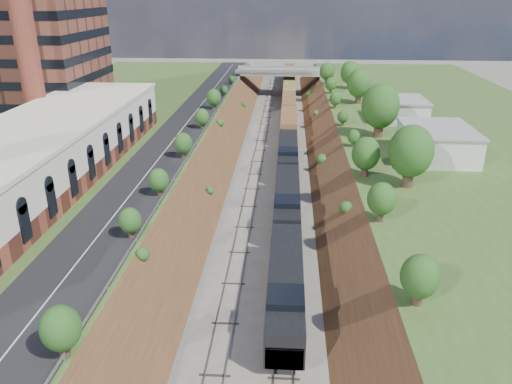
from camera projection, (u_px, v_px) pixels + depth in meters
name	position (u px, v px, depth m)	size (l,w,h in m)	color
platform_left	(73.00, 149.00, 82.70)	(44.00, 180.00, 5.00)	#405623
platform_right	(481.00, 158.00, 78.72)	(44.00, 180.00, 5.00)	#405623
embankment_left	(205.00, 167.00, 82.31)	(7.07, 180.00, 7.07)	brown
embankment_right	(339.00, 169.00, 80.99)	(7.07, 180.00, 7.07)	brown
rail_left_track	(256.00, 167.00, 81.77)	(1.58, 180.00, 0.18)	gray
rail_right_track	(288.00, 168.00, 81.46)	(1.58, 180.00, 0.18)	gray
road	(177.00, 136.00, 80.69)	(8.00, 180.00, 0.10)	black
guardrail	(201.00, 134.00, 80.07)	(0.10, 171.00, 0.70)	#99999E
commercial_building	(33.00, 156.00, 59.79)	(14.30, 62.30, 7.00)	brown
smokestack	(20.00, 6.00, 70.74)	(3.20, 3.20, 40.00)	brown
overpass	(280.00, 77.00, 137.16)	(24.50, 8.30, 7.40)	gray
white_building_near	(437.00, 143.00, 70.21)	(9.00, 12.00, 4.00)	silver
white_building_far	(401.00, 110.00, 90.66)	(8.00, 10.00, 3.60)	silver
tree_right_large	(411.00, 152.00, 58.60)	(5.25, 5.25, 7.61)	#473323
tree_left_crest	(119.00, 241.00, 42.72)	(2.45, 2.45, 3.55)	#473323
freight_train	(289.00, 116.00, 103.90)	(3.10, 141.30, 4.62)	black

